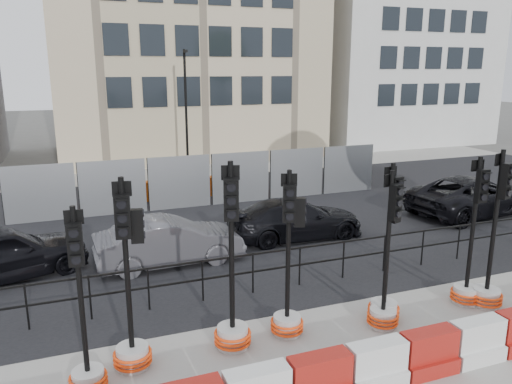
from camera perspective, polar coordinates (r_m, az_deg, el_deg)
name	(u,v)px	position (r m, az deg, el deg)	size (l,w,h in m)	color
ground	(323,307)	(11.39, 7.64, -12.94)	(120.00, 120.00, 0.00)	#51514C
road	(227,219)	(17.41, -3.32, -3.15)	(40.00, 14.00, 0.03)	black
sidewalk_far	(174,171)	(25.88, -9.34, 2.37)	(40.00, 4.00, 0.02)	gray
building_cream	(181,1)	(31.88, -8.58, 20.79)	(15.00, 10.06, 18.00)	beige
building_white	(393,26)	(37.98, 15.36, 17.83)	(12.00, 9.06, 16.00)	silver
kerb_railing	(300,259)	(12.08, 5.03, -7.67)	(18.00, 0.04, 1.00)	black
heras_fencing	(205,184)	(19.83, -5.81, 0.92)	(14.33, 1.72, 2.00)	gray
lamp_post_far	(186,109)	(24.55, -7.99, 9.38)	(0.12, 0.56, 6.00)	black
barrier_row	(403,360)	(9.18, 16.42, -17.95)	(12.55, 0.50, 0.80)	#B22C0E
traffic_signal_a	(86,356)	(8.84, -18.85, -17.31)	(0.62, 0.62, 3.14)	beige
traffic_signal_b	(131,326)	(9.14, -14.07, -14.61)	(0.68, 0.68, 3.44)	beige
traffic_signal_c	(232,312)	(9.51, -2.72, -13.54)	(0.71, 0.71, 3.58)	beige
traffic_signal_d	(288,298)	(9.92, 3.68, -11.98)	(0.66, 0.66, 3.33)	beige
traffic_signal_e	(385,289)	(10.83, 14.57, -10.72)	(0.66, 0.66, 3.35)	beige
traffic_signal_f	(385,292)	(10.52, 14.56, -10.97)	(0.64, 0.64, 3.26)	beige
traffic_signal_g	(468,275)	(12.11, 23.09, -8.72)	(0.66, 0.66, 3.35)	beige
traffic_signal_h	(489,276)	(12.14, 25.09, -8.69)	(0.69, 0.69, 3.51)	beige
car_a	(1,254)	(13.88, -27.12, -6.28)	(4.39, 2.87, 1.39)	black
car_b	(170,242)	(13.54, -9.83, -5.60)	(3.95, 1.52, 1.28)	#4C4C51
car_c	(296,219)	(15.47, 4.56, -3.06)	(4.27, 1.81, 1.23)	black
car_d	(473,196)	(19.48, 23.54, -0.39)	(5.25, 2.92, 1.39)	black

